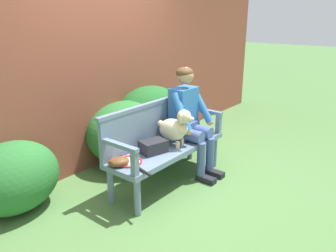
{
  "coord_description": "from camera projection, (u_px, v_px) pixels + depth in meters",
  "views": [
    {
      "loc": [
        -2.81,
        -2.25,
        1.93
      ],
      "look_at": [
        0.0,
        0.0,
        0.71
      ],
      "focal_mm": 35.73,
      "sensor_mm": 36.0,
      "label": 1
    }
  ],
  "objects": [
    {
      "name": "sports_bag",
      "position": [
        153.0,
        147.0,
        3.69
      ],
      "size": [
        0.32,
        0.26,
        0.14
      ],
      "primitive_type": "cube",
      "rotation": [
        0.0,
        0.0,
        -0.26
      ],
      "color": "#232328",
      "rests_on": "garden_bench"
    },
    {
      "name": "ground_plane",
      "position": [
        168.0,
        182.0,
        4.03
      ],
      "size": [
        40.0,
        40.0,
        0.0
      ],
      "primitive_type": "plane",
      "color": "#4C753D"
    },
    {
      "name": "baseball_glove",
      "position": [
        119.0,
        162.0,
        3.37
      ],
      "size": [
        0.27,
        0.26,
        0.09
      ],
      "primitive_type": "ellipsoid",
      "rotation": [
        0.0,
        0.0,
        -0.51
      ],
      "color": "brown",
      "rests_on": "garden_bench"
    },
    {
      "name": "person_seated",
      "position": [
        189.0,
        117.0,
        4.08
      ],
      "size": [
        0.56,
        0.66,
        1.33
      ],
      "color": "black",
      "rests_on": "ground"
    },
    {
      "name": "hedge_bush_mid_left",
      "position": [
        14.0,
        178.0,
        3.35
      ],
      "size": [
        0.94,
        0.73,
        0.74
      ],
      "primitive_type": "ellipsoid",
      "color": "#286B2D",
      "rests_on": "ground"
    },
    {
      "name": "bench_armrest_right_end",
      "position": [
        210.0,
        116.0,
        4.34
      ],
      "size": [
        0.06,
        0.51,
        0.28
      ],
      "color": "slate",
      "rests_on": "garden_bench"
    },
    {
      "name": "tennis_racket",
      "position": [
        130.0,
        162.0,
        3.44
      ],
      "size": [
        0.35,
        0.58,
        0.03
      ],
      "color": "red",
      "rests_on": "garden_bench"
    },
    {
      "name": "dog_on_bench",
      "position": [
        175.0,
        128.0,
        3.82
      ],
      "size": [
        0.28,
        0.45,
        0.45
      ],
      "color": "beige",
      "rests_on": "garden_bench"
    },
    {
      "name": "hedge_bush_far_left",
      "position": [
        159.0,
        119.0,
        4.95
      ],
      "size": [
        1.11,
        1.1,
        0.89
      ],
      "primitive_type": "ellipsoid",
      "color": "#1E5B23",
      "rests_on": "ground"
    },
    {
      "name": "hedge_bush_far_right",
      "position": [
        151.0,
        119.0,
        4.81
      ],
      "size": [
        1.1,
        1.01,
        0.97
      ],
      "primitive_type": "ellipsoid",
      "color": "#1E5B23",
      "rests_on": "ground"
    },
    {
      "name": "bench_backrest",
      "position": [
        153.0,
        122.0,
        3.93
      ],
      "size": [
        1.66,
        0.06,
        0.5
      ],
      "color": "slate",
      "rests_on": "garden_bench"
    },
    {
      "name": "hedge_bush_mid_right",
      "position": [
        129.0,
        132.0,
        4.47
      ],
      "size": [
        1.15,
        1.11,
        0.84
      ],
      "primitive_type": "ellipsoid",
      "color": "#286B2D",
      "rests_on": "ground"
    },
    {
      "name": "bench_armrest_left_end",
      "position": [
        125.0,
        153.0,
        3.19
      ],
      "size": [
        0.06,
        0.51,
        0.28
      ],
      "color": "slate",
      "rests_on": "garden_bench"
    },
    {
      "name": "brick_garden_fence",
      "position": [
        96.0,
        77.0,
        4.38
      ],
      "size": [
        8.0,
        0.3,
        2.27
      ],
      "primitive_type": "cube",
      "color": "brown",
      "rests_on": "ground"
    },
    {
      "name": "garden_bench",
      "position": [
        168.0,
        151.0,
        3.9
      ],
      "size": [
        1.62,
        0.51,
        0.46
      ],
      "color": "slate",
      "rests_on": "ground"
    }
  ]
}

